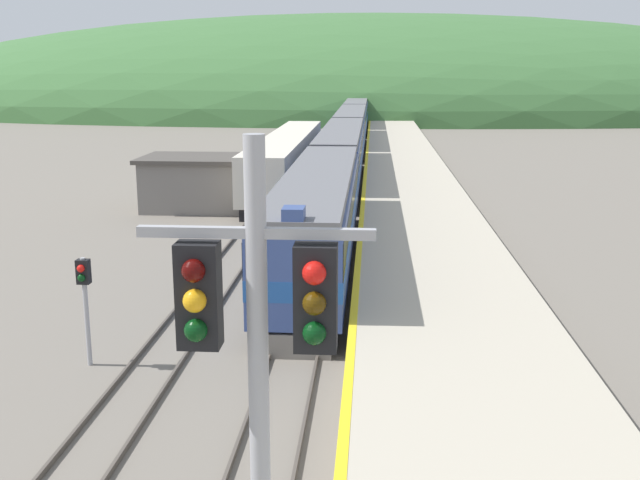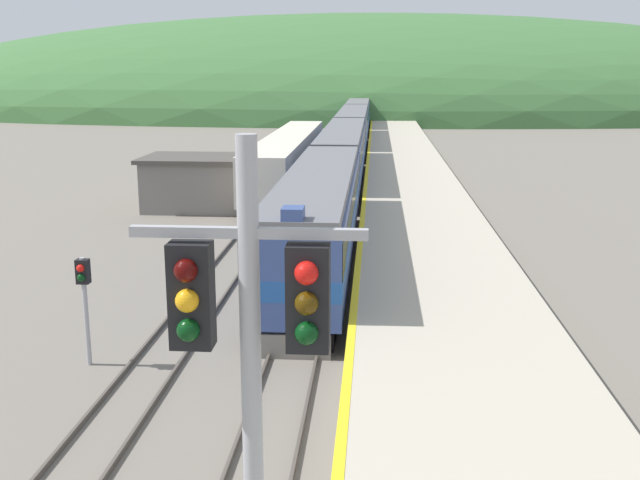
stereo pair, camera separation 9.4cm
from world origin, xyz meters
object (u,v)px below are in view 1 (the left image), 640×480
(carriage_second, at_px, (341,155))
(siding_train, at_px, (288,159))
(signal_mast_main, at_px, (259,418))
(carriage_third, at_px, (351,128))
(express_train_lead_car, at_px, (318,217))
(signal_post_siding, at_px, (84,288))
(carriage_fourth, at_px, (356,114))

(carriage_second, distance_m, siding_train, 3.98)
(carriage_second, distance_m, signal_mast_main, 47.77)
(carriage_third, xyz_separation_m, siding_train, (-3.96, -23.69, -0.37))
(express_train_lead_car, distance_m, siding_train, 23.66)
(signal_mast_main, bearing_deg, siding_train, 96.18)
(express_train_lead_car, relative_size, signal_post_siding, 6.47)
(express_train_lead_car, xyz_separation_m, carriage_second, (0.00, 23.13, -0.01))
(carriage_third, bearing_deg, carriage_second, -90.00)
(siding_train, relative_size, signal_mast_main, 3.55)
(express_train_lead_car, bearing_deg, carriage_second, 90.00)
(express_train_lead_car, relative_size, signal_mast_main, 2.64)
(carriage_second, bearing_deg, express_train_lead_car, -90.00)
(signal_mast_main, bearing_deg, express_train_lead_car, 92.85)
(siding_train, height_order, signal_mast_main, signal_mast_main)
(signal_mast_main, bearing_deg, carriage_second, 91.47)
(carriage_third, distance_m, carriage_fourth, 23.88)
(carriage_fourth, bearing_deg, carriage_third, -90.00)
(carriage_second, bearing_deg, carriage_third, 90.00)
(express_train_lead_car, xyz_separation_m, siding_train, (-3.96, 23.32, -0.39))
(carriage_second, bearing_deg, signal_post_siding, -99.81)
(express_train_lead_car, relative_size, carriage_third, 0.91)
(express_train_lead_car, height_order, carriage_second, express_train_lead_car)
(express_train_lead_car, xyz_separation_m, signal_mast_main, (1.22, -24.53, 2.94))
(carriage_fourth, height_order, signal_post_siding, carriage_fourth)
(carriage_third, height_order, signal_mast_main, signal_mast_main)
(carriage_second, xyz_separation_m, siding_train, (-3.96, 0.19, -0.37))
(express_train_lead_car, distance_m, signal_mast_main, 24.74)
(carriage_fourth, bearing_deg, express_train_lead_car, -90.00)
(carriage_third, height_order, signal_post_siding, carriage_third)
(carriage_fourth, xyz_separation_m, signal_post_siding, (-5.92, -81.99, 0.06))
(siding_train, distance_m, signal_mast_main, 48.25)
(carriage_fourth, relative_size, siding_train, 0.81)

